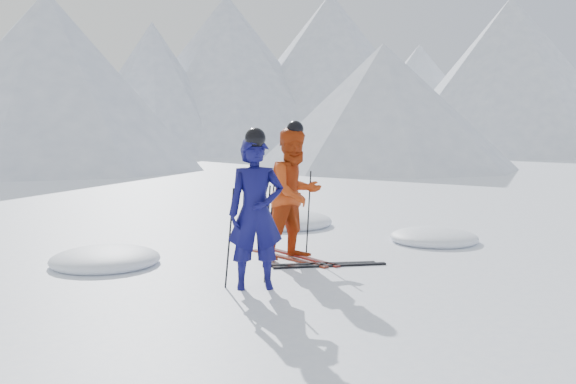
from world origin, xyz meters
name	(u,v)px	position (x,y,z in m)	size (l,w,h in m)	color
ground	(400,264)	(0.00, 0.00, 0.00)	(160.00, 160.00, 0.00)	white
mountain_range	(192,63)	(5.71, 35.31, 6.72)	(106.15, 62.94, 15.53)	#B2BCD1
skier_blue	(256,213)	(-2.47, -0.49, 0.96)	(0.70, 0.46, 1.92)	#0D0C4C
skier_red	(295,194)	(-1.30, 0.95, 1.02)	(0.99, 0.77, 2.03)	#B8390E
pole_blue_left	(229,238)	(-2.77, -0.34, 0.64)	(0.02, 0.02, 1.28)	black
pole_blue_right	(267,234)	(-2.22, -0.24, 0.64)	(0.02, 0.02, 1.28)	black
pole_red_left	(271,215)	(-1.60, 1.20, 0.68)	(0.02, 0.02, 1.36)	black
pole_red_right	(308,213)	(-1.00, 1.10, 0.68)	(0.02, 0.02, 1.36)	black
ski_worn_left	(288,258)	(-1.42, 0.95, 0.01)	(0.09, 1.70, 0.03)	black
ski_worn_right	(302,257)	(-1.18, 0.95, 0.01)	(0.09, 1.70, 0.03)	black
ski_loose_a	(319,264)	(-1.15, 0.39, 0.01)	(0.09, 1.70, 0.03)	black
ski_loose_b	(330,266)	(-1.05, 0.24, 0.01)	(0.09, 1.70, 0.03)	black
snow_lumps	(282,238)	(-0.81, 2.71, 0.00)	(7.24, 4.53, 0.42)	white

